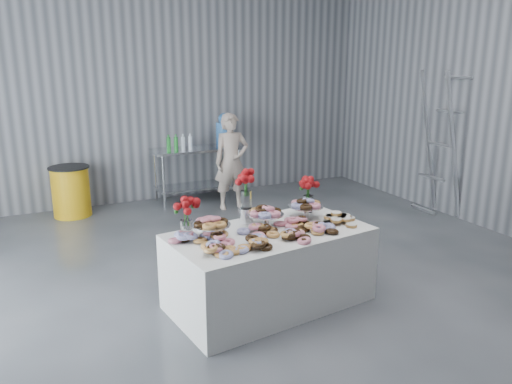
# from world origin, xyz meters

# --- Properties ---
(ground) EXTENTS (9.00, 9.00, 0.00)m
(ground) POSITION_xyz_m (0.00, 0.00, 0.00)
(ground) COLOR #35373C
(ground) RESTS_ON ground
(room_walls) EXTENTS (8.04, 9.04, 4.02)m
(room_walls) POSITION_xyz_m (-0.27, 0.07, 2.64)
(room_walls) COLOR gray
(room_walls) RESTS_ON ground
(display_table) EXTENTS (2.01, 1.23, 0.75)m
(display_table) POSITION_xyz_m (0.19, 0.28, 0.38)
(display_table) COLOR silver
(display_table) RESTS_ON ground
(prep_table) EXTENTS (1.50, 0.60, 0.90)m
(prep_table) POSITION_xyz_m (0.76, 4.10, 0.62)
(prep_table) COLOR silver
(prep_table) RESTS_ON ground
(donut_mounds) EXTENTS (1.89, 1.02, 0.09)m
(donut_mounds) POSITION_xyz_m (0.19, 0.23, 0.80)
(donut_mounds) COLOR tan
(donut_mounds) RESTS_ON display_table
(cake_stand_left) EXTENTS (0.36, 0.36, 0.17)m
(cake_stand_left) POSITION_xyz_m (-0.38, 0.35, 0.89)
(cake_stand_left) COLOR silver
(cake_stand_left) RESTS_ON display_table
(cake_stand_mid) EXTENTS (0.36, 0.36, 0.17)m
(cake_stand_mid) POSITION_xyz_m (0.22, 0.43, 0.89)
(cake_stand_mid) COLOR silver
(cake_stand_mid) RESTS_ON display_table
(cake_stand_right) EXTENTS (0.36, 0.36, 0.17)m
(cake_stand_right) POSITION_xyz_m (0.71, 0.50, 0.89)
(cake_stand_right) COLOR silver
(cake_stand_right) RESTS_ON display_table
(danish_pile) EXTENTS (0.48, 0.48, 0.11)m
(danish_pile) POSITION_xyz_m (0.95, 0.22, 0.81)
(danish_pile) COLOR white
(danish_pile) RESTS_ON display_table
(bouquet_left) EXTENTS (0.26, 0.26, 0.42)m
(bouquet_left) POSITION_xyz_m (-0.59, 0.43, 1.05)
(bouquet_left) COLOR white
(bouquet_left) RESTS_ON display_table
(bouquet_right) EXTENTS (0.26, 0.26, 0.42)m
(bouquet_right) POSITION_xyz_m (0.84, 0.66, 1.05)
(bouquet_right) COLOR white
(bouquet_right) RESTS_ON display_table
(bouquet_center) EXTENTS (0.26, 0.26, 0.57)m
(bouquet_center) POSITION_xyz_m (0.09, 0.62, 1.13)
(bouquet_center) COLOR silver
(bouquet_center) RESTS_ON display_table
(water_jug) EXTENTS (0.28, 0.28, 0.55)m
(water_jug) POSITION_xyz_m (1.26, 4.10, 1.15)
(water_jug) COLOR #3F86D7
(water_jug) RESTS_ON prep_table
(drink_bottles) EXTENTS (0.54, 0.08, 0.27)m
(drink_bottles) POSITION_xyz_m (0.44, 4.00, 1.04)
(drink_bottles) COLOR #268C33
(drink_bottles) RESTS_ON prep_table
(person) EXTENTS (0.59, 0.42, 1.52)m
(person) POSITION_xyz_m (1.11, 3.43, 0.76)
(person) COLOR #CC8C93
(person) RESTS_ON ground
(trash_barrel) EXTENTS (0.60, 0.60, 0.77)m
(trash_barrel) POSITION_xyz_m (-1.26, 4.10, 0.39)
(trash_barrel) COLOR gold
(trash_barrel) RESTS_ON ground
(stepladder) EXTENTS (0.74, 0.55, 2.20)m
(stepladder) POSITION_xyz_m (3.75, 1.71, 1.10)
(stepladder) COLOR silver
(stepladder) RESTS_ON ground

